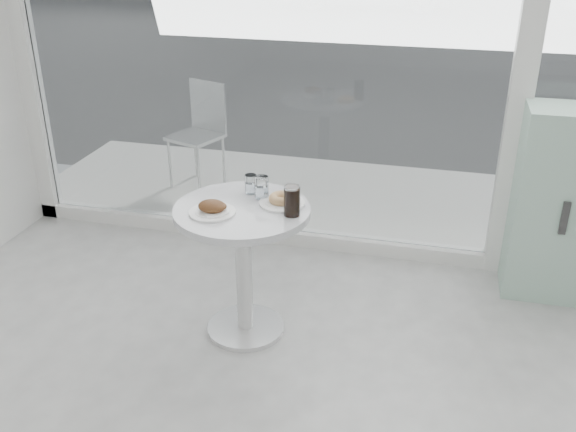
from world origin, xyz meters
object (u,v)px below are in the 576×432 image
(water_tumbler_a, at_px, (251,185))
(water_tumbler_b, at_px, (262,189))
(main_table, at_px, (243,245))
(mint_cabinet, at_px, (560,205))
(patio_chair, at_px, (201,128))
(cola_glass, at_px, (292,201))
(plate_fritter, at_px, (213,208))
(plate_donut, at_px, (282,200))

(water_tumbler_a, bearing_deg, water_tumbler_b, -34.12)
(main_table, xyz_separation_m, mint_cabinet, (1.70, 0.88, 0.04))
(patio_chair, bearing_deg, mint_cabinet, -0.54)
(patio_chair, relative_size, cola_glass, 5.43)
(main_table, bearing_deg, mint_cabinet, 27.41)
(patio_chair, distance_m, plate_fritter, 2.19)
(plate_fritter, relative_size, plate_donut, 0.99)
(plate_fritter, relative_size, cola_glass, 1.51)
(patio_chair, relative_size, water_tumbler_a, 8.14)
(patio_chair, relative_size, plate_donut, 3.56)
(plate_fritter, distance_m, water_tumbler_b, 0.31)
(water_tumbler_a, xyz_separation_m, cola_glass, (0.29, -0.22, 0.03))
(water_tumbler_a, bearing_deg, mint_cabinet, 21.85)
(mint_cabinet, bearing_deg, main_table, -153.27)
(patio_chair, xyz_separation_m, plate_donut, (1.17, -1.80, 0.25))
(plate_donut, xyz_separation_m, water_tumbler_a, (-0.20, 0.10, 0.03))
(water_tumbler_b, relative_size, cola_glass, 0.78)
(plate_fritter, xyz_separation_m, cola_glass, (0.40, 0.08, 0.05))
(water_tumbler_b, distance_m, cola_glass, 0.27)
(main_table, distance_m, plate_fritter, 0.29)
(patio_chair, xyz_separation_m, plate_fritter, (0.86, -2.00, 0.26))
(main_table, height_order, mint_cabinet, mint_cabinet)
(plate_fritter, relative_size, water_tumbler_b, 1.94)
(patio_chair, bearing_deg, main_table, -42.38)
(main_table, relative_size, cola_glass, 4.85)
(cola_glass, bearing_deg, patio_chair, 123.29)
(plate_fritter, distance_m, cola_glass, 0.41)
(water_tumbler_a, bearing_deg, main_table, -87.05)
(mint_cabinet, distance_m, plate_donut, 1.71)
(mint_cabinet, bearing_deg, plate_fritter, -152.30)
(patio_chair, bearing_deg, water_tumbler_a, -40.01)
(plate_fritter, bearing_deg, cola_glass, 11.41)
(patio_chair, distance_m, cola_glass, 2.31)
(main_table, height_order, water_tumbler_a, water_tumbler_a)
(mint_cabinet, distance_m, patio_chair, 2.87)
(main_table, relative_size, patio_chair, 0.89)
(cola_glass, bearing_deg, water_tumbler_b, 141.55)
(mint_cabinet, distance_m, water_tumbler_a, 1.85)
(water_tumbler_b, bearing_deg, patio_chair, 120.95)
(patio_chair, xyz_separation_m, water_tumbler_a, (0.97, -1.70, 0.28))
(water_tumbler_b, bearing_deg, plate_donut, -20.59)
(mint_cabinet, relative_size, plate_donut, 4.86)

